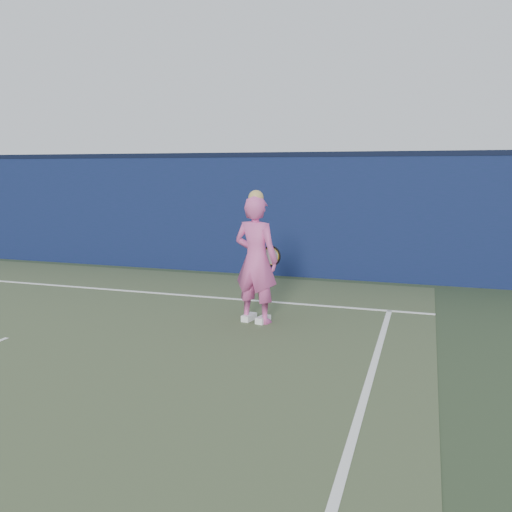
% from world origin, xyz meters
% --- Properties ---
extents(backstop_wall, '(24.00, 0.40, 2.50)m').
position_xyz_m(backstop_wall, '(0.00, 6.50, 1.25)').
color(backstop_wall, '#0D1A3A').
rests_on(backstop_wall, ground).
extents(wall_cap, '(24.00, 0.42, 0.10)m').
position_xyz_m(wall_cap, '(0.00, 6.50, 2.55)').
color(wall_cap, black).
rests_on(wall_cap, backstop_wall).
extents(player, '(0.76, 0.58, 1.95)m').
position_xyz_m(player, '(2.94, 2.79, 0.94)').
color(player, '#D4529A').
rests_on(player, ground).
extents(racket, '(0.58, 0.27, 0.33)m').
position_xyz_m(racket, '(3.03, 3.19, 0.93)').
color(racket, black).
rests_on(racket, ground).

